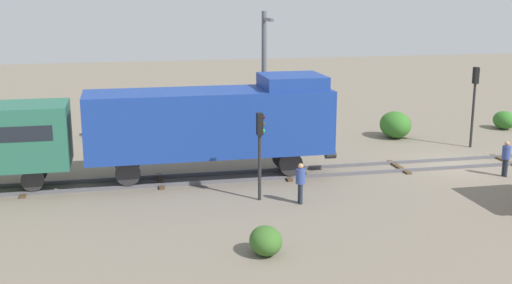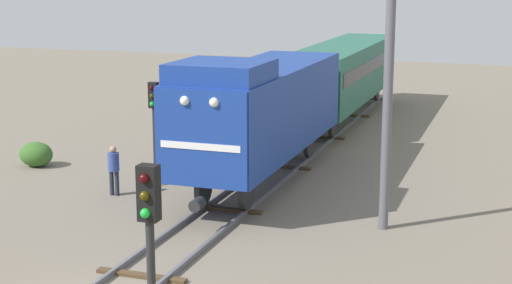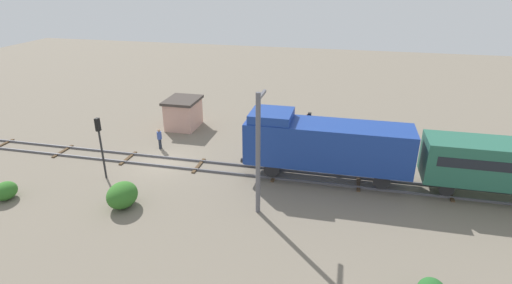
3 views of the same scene
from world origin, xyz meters
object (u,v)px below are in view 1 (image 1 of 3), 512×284
Objects in this scene: traffic_signal_near at (475,92)px; worker_near_track at (506,156)px; worker_by_signal at (300,180)px; traffic_signal_mid at (260,140)px; catenary_mast at (264,78)px; locomotive at (214,120)px.

worker_near_track is (-5.60, 1.50, -2.10)m from traffic_signal_near.
traffic_signal_near is 14.24m from worker_by_signal.
traffic_signal_mid is at bearing 45.54° from worker_near_track.
worker_by_signal is at bearing 121.69° from traffic_signal_near.
worker_near_track is 12.71m from catenary_mast.
catenary_mast reaches higher than traffic_signal_mid.
worker_near_track is 10.64m from worker_by_signal.
locomotive is 6.82× the size of worker_near_track.
worker_near_track is at bearing -85.24° from traffic_signal_mid.
catenary_mast is (7.33, 9.94, 2.99)m from worker_near_track.
locomotive is 2.59× the size of traffic_signal_near.
worker_near_track is (-2.40, -13.41, -1.78)m from locomotive.
locomotive is 13.74m from worker_near_track.
traffic_signal_near is 11.60m from catenary_mast.
catenary_mast is (1.73, 11.44, 0.89)m from traffic_signal_near.
catenary_mast is at bearing 4.35° from worker_near_track.
locomotive is 6.82× the size of worker_by_signal.
locomotive is 3.15× the size of traffic_signal_mid.
traffic_signal_near is (3.20, -14.91, 0.32)m from locomotive.
worker_by_signal is (-0.80, -1.52, -1.58)m from traffic_signal_mid.
traffic_signal_near is 2.63× the size of worker_near_track.
locomotive is at bearing -9.55° from worker_by_signal.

